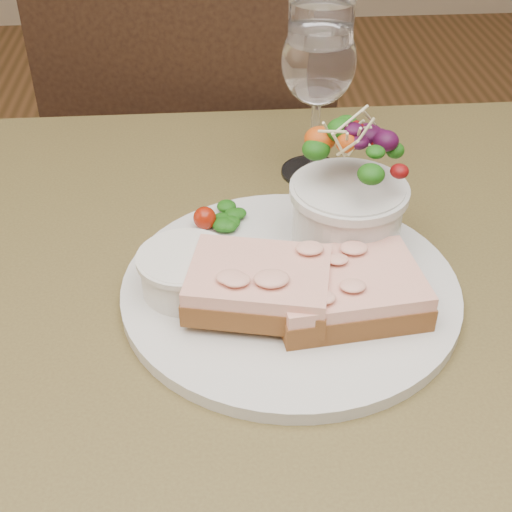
{
  "coord_description": "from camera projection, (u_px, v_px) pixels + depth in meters",
  "views": [
    {
      "loc": [
        -0.04,
        -0.44,
        1.15
      ],
      "look_at": [
        -0.0,
        0.01,
        0.81
      ],
      "focal_mm": 50.0,
      "sensor_mm": 36.0,
      "label": 1
    }
  ],
  "objects": [
    {
      "name": "cafe_table",
      "position": [
        258.0,
        401.0,
        0.66
      ],
      "size": [
        0.8,
        0.8,
        0.75
      ],
      "color": "#473A1E",
      "rests_on": "ground"
    },
    {
      "name": "chair_far",
      "position": [
        220.0,
        274.0,
        1.38
      ],
      "size": [
        0.51,
        0.51,
        0.9
      ],
      "rotation": [
        0.0,
        0.0,
        2.9
      ],
      "color": "black",
      "rests_on": "ground"
    },
    {
      "name": "dinner_plate",
      "position": [
        290.0,
        289.0,
        0.62
      ],
      "size": [
        0.29,
        0.29,
        0.01
      ],
      "primitive_type": "cylinder",
      "color": "silver",
      "rests_on": "cafe_table"
    },
    {
      "name": "sandwich_front",
      "position": [
        347.0,
        290.0,
        0.58
      ],
      "size": [
        0.13,
        0.1,
        0.03
      ],
      "rotation": [
        0.0,
        0.0,
        0.11
      ],
      "color": "#4E2B14",
      "rests_on": "dinner_plate"
    },
    {
      "name": "sandwich_back",
      "position": [
        259.0,
        284.0,
        0.58
      ],
      "size": [
        0.13,
        0.11,
        0.03
      ],
      "rotation": [
        0.0,
        0.0,
        -0.21
      ],
      "color": "#4E2B14",
      "rests_on": "dinner_plate"
    },
    {
      "name": "ramekin",
      "position": [
        186.0,
        271.0,
        0.6
      ],
      "size": [
        0.07,
        0.07,
        0.04
      ],
      "color": "silver",
      "rests_on": "dinner_plate"
    },
    {
      "name": "salad_bowl",
      "position": [
        350.0,
        188.0,
        0.63
      ],
      "size": [
        0.1,
        0.1,
        0.13
      ],
      "color": "silver",
      "rests_on": "dinner_plate"
    },
    {
      "name": "garnish",
      "position": [
        215.0,
        217.0,
        0.68
      ],
      "size": [
        0.05,
        0.04,
        0.02
      ],
      "color": "#0D3409",
      "rests_on": "dinner_plate"
    },
    {
      "name": "wine_glass",
      "position": [
        319.0,
        67.0,
        0.71
      ],
      "size": [
        0.08,
        0.08,
        0.18
      ],
      "color": "white",
      "rests_on": "cafe_table"
    }
  ]
}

